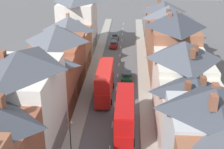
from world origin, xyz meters
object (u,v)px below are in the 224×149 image
at_px(car_near_blue, 114,44).
at_px(double_decker_bus_lead, 125,115).
at_px(car_mid_black, 115,36).
at_px(car_near_silver, 127,76).
at_px(street_lamp, 71,142).
at_px(double_decker_bus_mid_street, 105,81).

bearing_deg(car_near_blue, double_decker_bus_lead, -84.59).
height_order(double_decker_bus_lead, car_near_blue, double_decker_bus_lead).
xyz_separation_m(car_near_blue, car_mid_black, (0.00, 6.66, -0.00)).
distance_m(car_near_blue, car_mid_black, 6.66).
xyz_separation_m(double_decker_bus_lead, car_near_silver, (0.01, 18.06, -2.00)).
bearing_deg(street_lamp, car_mid_black, 87.29).
bearing_deg(car_near_blue, car_near_silver, -79.72).
bearing_deg(car_near_silver, street_lamp, -103.50).
height_order(double_decker_bus_lead, car_mid_black, double_decker_bus_lead).
distance_m(double_decker_bus_mid_street, car_near_silver, 8.34).
height_order(double_decker_bus_mid_street, car_near_silver, double_decker_bus_mid_street).
height_order(double_decker_bus_mid_street, car_mid_black, double_decker_bus_mid_street).
height_order(car_near_blue, street_lamp, street_lamp).
height_order(double_decker_bus_lead, street_lamp, street_lamp).
bearing_deg(car_near_blue, car_mid_black, 90.00).
bearing_deg(car_near_silver, double_decker_bus_lead, -90.03).
distance_m(car_near_silver, street_lamp, 26.03).
distance_m(car_near_blue, street_lamp, 45.18).
distance_m(double_decker_bus_mid_street, car_mid_black, 33.81).
bearing_deg(car_mid_black, double_decker_bus_lead, -85.39).
height_order(car_near_silver, car_mid_black, car_mid_black).
relative_size(car_near_blue, car_near_silver, 1.00).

